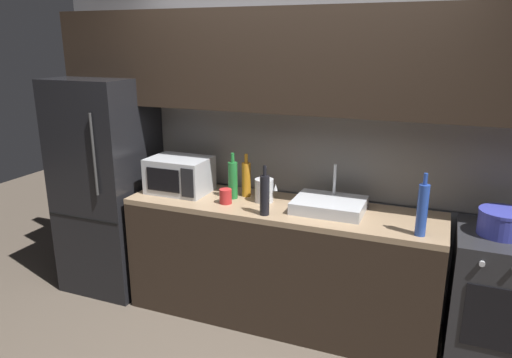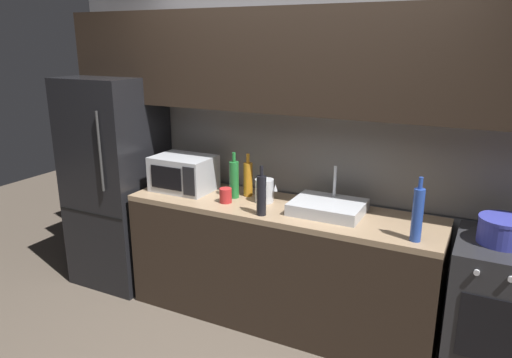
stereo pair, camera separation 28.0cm
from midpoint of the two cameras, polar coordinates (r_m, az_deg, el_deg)
The scene contains 13 objects.
back_wall at distance 3.51m, azimuth 2.41°, elevation 8.33°, with size 4.01×0.44×2.50m.
counter_run at distance 3.57m, azimuth 0.56°, elevation -10.07°, with size 2.27×0.60×0.90m.
refrigerator at distance 4.17m, azimuth -19.15°, elevation -0.73°, with size 0.68×0.69×1.76m.
oven_range at distance 3.38m, azimuth 25.14°, elevation -13.31°, with size 0.60×0.62×0.90m.
microwave at distance 3.74m, azimuth -11.27°, elevation 0.46°, with size 0.46×0.35×0.27m.
sink_basin at distance 3.30m, azimuth 6.40°, elevation -3.14°, with size 0.48×0.38×0.30m.
kettle at distance 3.45m, azimuth -1.32°, elevation -1.39°, with size 0.17×0.14×0.19m.
wine_bottle_amber at distance 3.57m, azimuth -3.42°, elevation -0.01°, with size 0.07×0.07×0.33m.
wine_bottle_dark at distance 3.18m, azimuth -1.48°, elevation -1.91°, with size 0.07×0.07×0.34m.
wine_bottle_blue at distance 2.96m, azimuth 16.80°, elevation -3.55°, with size 0.06×0.06×0.39m.
wine_bottle_green at distance 3.52m, azimuth -5.07°, elevation -0.10°, with size 0.07×0.07×0.35m.
mug_red at distance 3.44m, azimuth -6.00°, elevation -2.11°, with size 0.09×0.09×0.11m, color #A82323.
cooking_pot at distance 3.17m, azimuth 25.23°, elevation -4.80°, with size 0.28×0.28×0.16m.
Camera 1 is at (1.04, -2.14, 2.03)m, focal length 33.35 mm.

